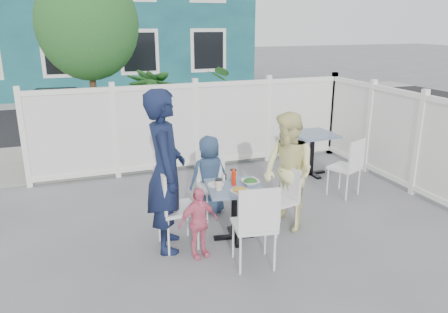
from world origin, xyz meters
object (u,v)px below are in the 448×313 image
object	(u,v)px
utility_cabinet	(59,125)
main_table	(234,198)
woman	(288,172)
chair_left	(171,203)
boy	(209,175)
chair_right	(284,194)
chair_back	(213,179)
man	(166,171)
chair_near	(256,221)
spare_table	(312,143)
toddler	(198,223)

from	to	relation	value
utility_cabinet	main_table	size ratio (longest dim) A/B	1.73
utility_cabinet	woman	size ratio (longest dim) A/B	0.85
chair_left	boy	world-z (taller)	boy
chair_right	chair_back	size ratio (longest dim) A/B	0.90
utility_cabinet	main_table	bearing A→B (deg)	-56.46
chair_right	man	bearing A→B (deg)	76.77
utility_cabinet	chair_near	size ratio (longest dim) A/B	1.33
main_table	woman	distance (m)	0.81
chair_left	boy	xyz separation A→B (m)	(0.75, 0.82, -0.02)
main_table	chair_near	xyz separation A→B (m)	(-0.03, -0.74, 0.03)
spare_table	boy	bearing A→B (deg)	-157.13
spare_table	chair_back	xyz separation A→B (m)	(-2.20, -1.04, -0.05)
man	chair_left	bearing A→B (deg)	-113.80
chair_back	chair_near	world-z (taller)	chair_near
chair_left	toddler	xyz separation A→B (m)	(0.25, -0.32, -0.16)
man	woman	distance (m)	1.62
chair_left	chair_near	xyz separation A→B (m)	(0.76, -0.79, -0.01)
man	toddler	world-z (taller)	man
chair_right	toddler	distance (m)	1.29
main_table	chair_back	size ratio (longest dim) A/B	0.81
chair_back	woman	distance (m)	1.08
chair_left	spare_table	bearing A→B (deg)	116.41
boy	main_table	bearing A→B (deg)	89.37
main_table	boy	distance (m)	0.87
chair_near	boy	xyz separation A→B (m)	(-0.01, 1.61, -0.01)
utility_cabinet	boy	size ratio (longest dim) A/B	1.16
chair_near	boy	world-z (taller)	boy
chair_back	boy	world-z (taller)	boy
toddler	chair_back	bearing A→B (deg)	51.48
main_table	man	xyz separation A→B (m)	(-0.83, 0.08, 0.42)
utility_cabinet	boy	xyz separation A→B (m)	(2.02, -3.57, -0.09)
utility_cabinet	spare_table	xyz separation A→B (m)	(4.24, -2.63, -0.07)
spare_table	chair_near	bearing A→B (deg)	-130.89
utility_cabinet	spare_table	size ratio (longest dim) A/B	1.72
main_table	boy	size ratio (longest dim) A/B	0.67
woman	boy	bearing A→B (deg)	-147.25
woman	toddler	size ratio (longest dim) A/B	1.82
chair_right	boy	size ratio (longest dim) A/B	0.74
chair_right	chair_near	bearing A→B (deg)	124.73
chair_left	toddler	distance (m)	0.43
chair_left	woman	xyz separation A→B (m)	(1.57, 0.02, 0.20)
main_table	chair_left	world-z (taller)	chair_left
chair_left	chair_back	bearing A→B (deg)	128.59
spare_table	chair_left	bearing A→B (deg)	-149.42
chair_right	woman	bearing A→B (deg)	-71.47
spare_table	boy	world-z (taller)	boy
chair_near	spare_table	bearing A→B (deg)	57.65
chair_near	man	size ratio (longest dim) A/B	0.51
man	boy	size ratio (longest dim) A/B	1.71
man	boy	distance (m)	1.19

